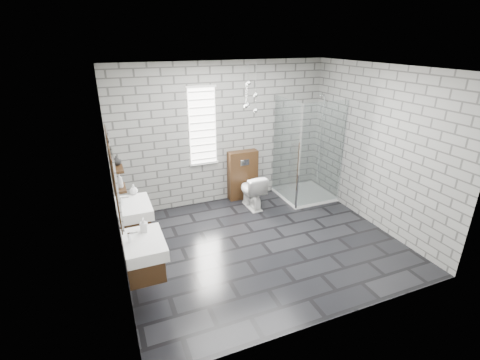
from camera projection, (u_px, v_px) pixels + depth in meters
floor at (262, 243)px, 5.61m from camera, size 4.20×3.60×0.02m
ceiling at (267, 67)px, 4.58m from camera, size 4.20×3.60×0.02m
wall_back at (223, 134)px, 6.64m from camera, size 4.20×0.02×2.70m
wall_front at (341, 220)px, 3.55m from camera, size 4.20×0.02×2.70m
wall_left at (113, 186)px, 4.36m from camera, size 0.02×3.60×2.70m
wall_right at (377, 148)px, 5.83m from camera, size 0.02×3.60×2.70m
vanity_left at (141, 247)px, 4.15m from camera, size 0.47×0.70×1.57m
vanity_right at (131, 210)px, 5.03m from camera, size 0.47×0.70×1.57m
shelf_lower at (120, 188)px, 4.35m from camera, size 0.14×0.30×0.03m
shelf_upper at (117, 169)px, 4.25m from camera, size 0.14×0.30×0.03m
window at (202, 126)px, 6.40m from camera, size 0.56×0.05×1.48m
cistern_panel at (243, 175)px, 7.01m from camera, size 0.60×0.20×1.00m
flush_plate at (245, 163)px, 6.80m from camera, size 0.18×0.01×0.12m
shower_enclosure at (304, 176)px, 6.96m from camera, size 1.00×1.00×2.03m
pendant_cluster at (251, 99)px, 6.15m from camera, size 0.32×0.20×0.89m
toilet at (252, 191)px, 6.67m from camera, size 0.39×0.67×0.68m
soap_bottle_a at (144, 225)px, 4.26m from camera, size 0.10×0.10×0.19m
soap_bottle_b at (134, 189)px, 5.29m from camera, size 0.15×0.15×0.15m
soap_bottle_c at (120, 181)px, 4.31m from camera, size 0.09×0.09×0.19m
vase at (117, 160)px, 4.32m from camera, size 0.12×0.12×0.12m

